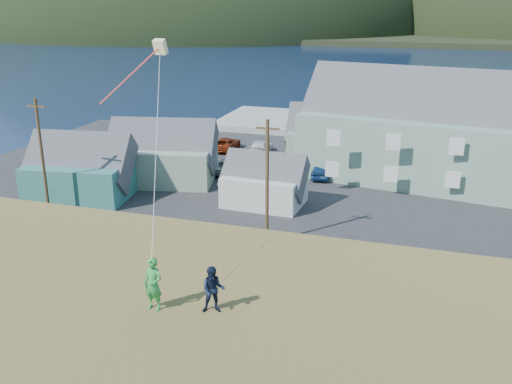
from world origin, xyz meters
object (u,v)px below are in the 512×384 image
shed_white (264,182)px  shed_palegreen_far (340,136)px  shed_palegreen_near (163,154)px  shed_teal (81,169)px  wharf (319,124)px  kite_flyer_navy (213,290)px  lodge (504,137)px  kite_flyer_green (153,284)px

shed_white → shed_palegreen_far: shed_palegreen_far is taller
shed_white → shed_palegreen_near: bearing=165.5°
shed_teal → shed_white: bearing=1.8°
wharf → kite_flyer_navy: size_ratio=17.43×
shed_palegreen_far → kite_flyer_navy: 43.50m
lodge → shed_teal: lodge is taller
shed_teal → shed_palegreen_far: size_ratio=0.84×
wharf → shed_palegreen_near: shed_palegreen_near is taller
kite_flyer_green → kite_flyer_navy: bearing=19.7°
wharf → shed_palegreen_near: size_ratio=2.41×
shed_palegreen_near → kite_flyer_green: size_ratio=6.36×
wharf → kite_flyer_green: 60.52m
wharf → shed_white: shed_white is taller
shed_palegreen_near → kite_flyer_navy: (17.60, -31.47, 5.27)m
kite_flyer_navy → shed_palegreen_far: bearing=75.3°
shed_white → kite_flyer_green: bearing=-77.4°
shed_white → shed_palegreen_far: bearing=78.6°
wharf → shed_white: (1.81, -31.08, 1.63)m
shed_palegreen_near → shed_teal: bearing=-139.4°
kite_flyer_green → shed_palegreen_near: bearing=123.5°
shed_palegreen_far → lodge: bearing=-22.8°
shed_white → kite_flyer_navy: (6.84, -28.17, 5.87)m
wharf → kite_flyer_green: (6.85, -59.65, 7.60)m
shed_white → kite_flyer_navy: 29.58m
lodge → shed_palegreen_far: lodge is taller
wharf → lodge: size_ratio=0.71×
shed_teal → kite_flyer_green: bearing=-60.2°
shed_palegreen_near → shed_palegreen_far: bearing=26.6°
shed_palegreen_far → kite_flyer_green: (1.34, -43.48, 5.27)m
wharf → kite_flyer_green: bearing=-83.5°
wharf → shed_teal: size_ratio=2.74×
kite_flyer_navy → kite_flyer_green: bearing=173.7°
lodge → shed_palegreen_far: (-14.99, 4.76, -2.04)m
shed_palegreen_far → shed_palegreen_near: bearing=-146.4°
kite_flyer_green → shed_teal: bearing=135.6°
wharf → lodge: lodge is taller
shed_palegreen_near → kite_flyer_green: kite_flyer_green is taller
shed_palegreen_far → kite_flyer_navy: kite_flyer_navy is taller
shed_teal → kite_flyer_navy: bearing=-57.3°
wharf → shed_white: size_ratio=3.75×
shed_palegreen_far → shed_teal: bearing=-142.3°
shed_white → shed_palegreen_far: (3.69, 14.91, 0.70)m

